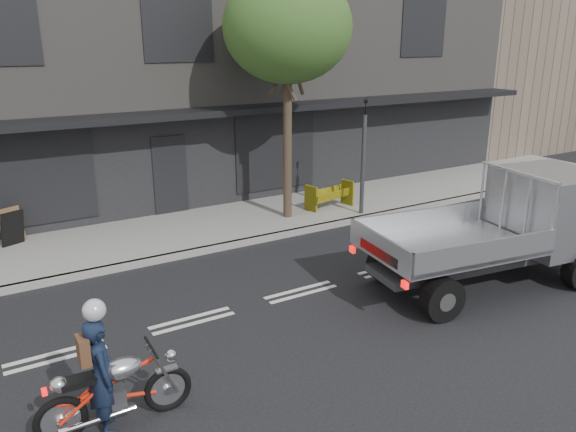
# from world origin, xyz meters

# --- Properties ---
(ground) EXTENTS (80.00, 80.00, 0.00)m
(ground) POSITION_xyz_m (0.00, 0.00, 0.00)
(ground) COLOR black
(ground) RESTS_ON ground
(sidewalk) EXTENTS (32.00, 3.20, 0.15)m
(sidewalk) POSITION_xyz_m (0.00, 4.70, 0.07)
(sidewalk) COLOR gray
(sidewalk) RESTS_ON ground
(kerb) EXTENTS (32.00, 0.20, 0.15)m
(kerb) POSITION_xyz_m (0.00, 3.10, 0.07)
(kerb) COLOR gray
(kerb) RESTS_ON ground
(building_main) EXTENTS (26.00, 10.00, 8.00)m
(building_main) POSITION_xyz_m (0.00, 11.30, 4.00)
(building_main) COLOR slate
(building_main) RESTS_ON ground
(building_neighbour) EXTENTS (14.00, 10.00, 10.00)m
(building_neighbour) POSITION_xyz_m (20.00, 11.30, 5.00)
(building_neighbour) COLOR brown
(building_neighbour) RESTS_ON ground
(street_tree) EXTENTS (3.40, 3.40, 6.74)m
(street_tree) POSITION_xyz_m (2.20, 4.20, 5.28)
(street_tree) COLOR #382B21
(street_tree) RESTS_ON ground
(traffic_light_pole) EXTENTS (0.12, 0.12, 3.50)m
(traffic_light_pole) POSITION_xyz_m (4.20, 3.35, 1.65)
(traffic_light_pole) COLOR #2D2D30
(traffic_light_pole) RESTS_ON ground
(motorcycle) EXTENTS (2.10, 0.61, 1.08)m
(motorcycle) POSITION_xyz_m (-4.36, -2.26, 0.56)
(motorcycle) COLOR black
(motorcycle) RESTS_ON ground
(rider) EXTENTS (0.42, 0.61, 1.64)m
(rider) POSITION_xyz_m (-4.51, -2.26, 0.82)
(rider) COLOR #121C32
(rider) RESTS_ON ground
(flatbed_ute) EXTENTS (5.51, 2.83, 2.44)m
(flatbed_ute) POSITION_xyz_m (4.72, -1.84, 1.39)
(flatbed_ute) COLOR black
(flatbed_ute) RESTS_ON ground
(construction_barrier) EXTENTS (1.52, 0.88, 0.80)m
(construction_barrier) POSITION_xyz_m (3.72, 4.08, 0.55)
(construction_barrier) COLOR yellow
(construction_barrier) RESTS_ON sidewalk
(sandwich_board) EXTENTS (0.66, 0.56, 0.89)m
(sandwich_board) POSITION_xyz_m (-4.79, 5.64, 0.59)
(sandwich_board) COLOR black
(sandwich_board) RESTS_ON sidewalk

